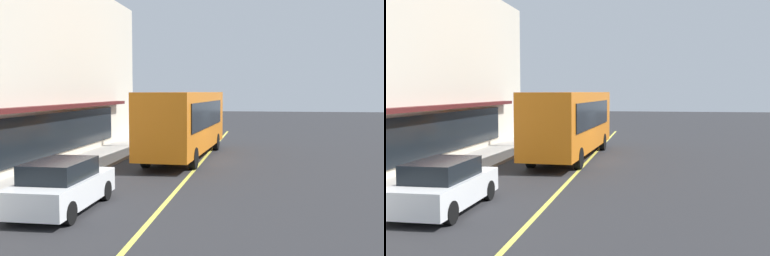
# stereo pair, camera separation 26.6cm
# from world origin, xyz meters

# --- Properties ---
(ground) EXTENTS (120.00, 120.00, 0.00)m
(ground) POSITION_xyz_m (0.00, 0.00, 0.00)
(ground) COLOR #28282B
(sidewalk) EXTENTS (80.00, 2.92, 0.15)m
(sidewalk) POSITION_xyz_m (0.00, 5.46, 0.07)
(sidewalk) COLOR #B2ADA3
(sidewalk) RESTS_ON ground
(lane_centre_stripe) EXTENTS (36.00, 0.16, 0.01)m
(lane_centre_stripe) POSITION_xyz_m (0.00, 0.00, 0.00)
(lane_centre_stripe) COLOR #D8D14C
(lane_centre_stripe) RESTS_ON ground
(bus) EXTENTS (11.24, 3.04, 3.50)m
(bus) POSITION_xyz_m (1.23, 1.02, 1.99)
(bus) COLOR orange
(bus) RESTS_ON ground
(traffic_light) EXTENTS (0.30, 0.52, 3.20)m
(traffic_light) POSITION_xyz_m (4.82, 4.47, 2.53)
(traffic_light) COLOR #2D2D33
(traffic_light) RESTS_ON sidewalk
(car_white) EXTENTS (4.31, 1.88, 1.52)m
(car_white) POSITION_xyz_m (-10.21, 2.85, 0.74)
(car_white) COLOR white
(car_white) RESTS_ON ground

